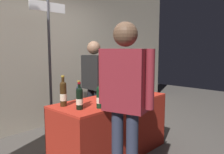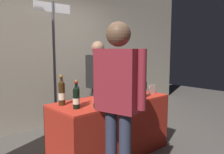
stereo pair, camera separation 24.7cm
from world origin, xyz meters
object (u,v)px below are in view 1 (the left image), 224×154
object	(u,v)px
display_bottle_0	(63,93)
vendor_presenter	(94,79)
tasting_table	(112,117)
booth_signpost	(50,55)
featured_wine_bottle	(120,85)
wine_glass_near_vendor	(139,85)
flower_vase	(106,92)
taster_foreground_right	(125,93)

from	to	relation	value
display_bottle_0	vendor_presenter	world-z (taller)	vendor_presenter
vendor_presenter	tasting_table	bearing A→B (deg)	-21.89
vendor_presenter	booth_signpost	world-z (taller)	booth_signpost
featured_wine_bottle	wine_glass_near_vendor	size ratio (longest dim) A/B	2.21
flower_vase	booth_signpost	bearing A→B (deg)	91.84
tasting_table	featured_wine_bottle	distance (m)	0.58
taster_foreground_right	booth_signpost	xyz separation A→B (m)	(0.31, 1.81, 0.32)
taster_foreground_right	tasting_table	bearing A→B (deg)	-52.70
display_bottle_0	flower_vase	bearing A→B (deg)	-23.97
tasting_table	display_bottle_0	xyz separation A→B (m)	(-0.67, 0.16, 0.41)
wine_glass_near_vendor	featured_wine_bottle	bearing A→B (deg)	153.63
flower_vase	taster_foreground_right	world-z (taller)	taster_foreground_right
tasting_table	taster_foreground_right	distance (m)	0.98
wine_glass_near_vendor	booth_signpost	bearing A→B (deg)	128.92
vendor_presenter	featured_wine_bottle	bearing A→B (deg)	6.97
vendor_presenter	booth_signpost	xyz separation A→B (m)	(-0.58, 0.41, 0.41)
featured_wine_bottle	wine_glass_near_vendor	xyz separation A→B (m)	(0.29, -0.14, -0.02)
booth_signpost	wine_glass_near_vendor	bearing A→B (deg)	-51.08
tasting_table	display_bottle_0	size ratio (longest dim) A/B	4.53
vendor_presenter	taster_foreground_right	distance (m)	1.67
tasting_table	vendor_presenter	size ratio (longest dim) A/B	1.04
featured_wine_bottle	flower_vase	distance (m)	0.62
tasting_table	taster_foreground_right	size ratio (longest dim) A/B	0.96
wine_glass_near_vendor	flower_vase	distance (m)	0.86
taster_foreground_right	booth_signpost	bearing A→B (deg)	-23.94
wine_glass_near_vendor	booth_signpost	xyz separation A→B (m)	(-0.89, 1.11, 0.46)
tasting_table	vendor_presenter	xyz separation A→B (m)	(0.36, 0.75, 0.41)
wine_glass_near_vendor	taster_foreground_right	xyz separation A→B (m)	(-1.20, -0.71, 0.15)
tasting_table	featured_wine_bottle	world-z (taller)	featured_wine_bottle
featured_wine_bottle	display_bottle_0	distance (m)	1.06
flower_vase	taster_foreground_right	distance (m)	0.71
featured_wine_bottle	display_bottle_0	xyz separation A→B (m)	(-1.06, -0.03, 0.03)
display_bottle_0	taster_foreground_right	bearing A→B (deg)	-80.14
vendor_presenter	taster_foreground_right	size ratio (longest dim) A/B	0.92
booth_signpost	taster_foreground_right	bearing A→B (deg)	-99.76
tasting_table	wine_glass_near_vendor	size ratio (longest dim) A/B	11.53
tasting_table	taster_foreground_right	bearing A→B (deg)	-128.53
taster_foreground_right	flower_vase	bearing A→B (deg)	-44.30
featured_wine_bottle	flower_vase	xyz separation A→B (m)	(-0.57, -0.25, 0.00)
featured_wine_bottle	wine_glass_near_vendor	distance (m)	0.32
featured_wine_bottle	vendor_presenter	world-z (taller)	vendor_presenter
booth_signpost	featured_wine_bottle	bearing A→B (deg)	-57.87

